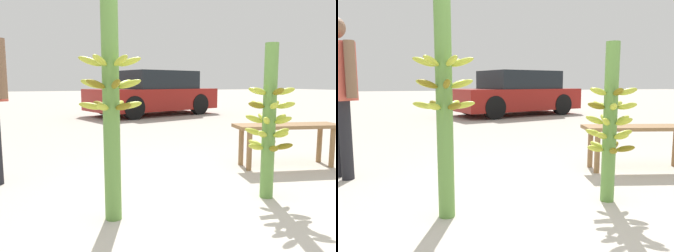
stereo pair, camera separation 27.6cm
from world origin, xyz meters
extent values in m
plane|color=#B2AA9E|center=(0.00, 0.00, 0.00)|extent=(80.00, 80.00, 0.00)
cylinder|color=#5B8C3D|center=(-0.66, 0.30, 0.80)|extent=(0.12, 0.12, 1.60)
ellipsoid|color=#ADB733|center=(-0.62, 0.17, 1.14)|extent=(0.09, 0.18, 0.10)
ellipsoid|color=#ADB733|center=(-0.53, 0.27, 1.14)|extent=(0.18, 0.08, 0.10)
ellipsoid|color=#ADB733|center=(-0.57, 0.40, 1.14)|extent=(0.15, 0.16, 0.10)
ellipsoid|color=#ADB733|center=(-0.70, 0.43, 1.14)|extent=(0.09, 0.18, 0.10)
ellipsoid|color=#ADB733|center=(-0.79, 0.33, 1.14)|extent=(0.18, 0.08, 0.10)
ellipsoid|color=#ADB733|center=(-0.75, 0.20, 1.14)|extent=(0.15, 0.16, 0.10)
ellipsoid|color=#ADB733|center=(-0.78, 0.37, 0.98)|extent=(0.17, 0.12, 0.09)
ellipsoid|color=#736414|center=(-0.78, 0.23, 0.98)|extent=(0.17, 0.13, 0.09)
ellipsoid|color=#736414|center=(-0.66, 0.17, 0.98)|extent=(0.05, 0.17, 0.09)
ellipsoid|color=#ADB733|center=(-0.54, 0.23, 0.98)|extent=(0.17, 0.12, 0.09)
ellipsoid|color=#ADB733|center=(-0.54, 0.37, 0.98)|extent=(0.17, 0.13, 0.09)
ellipsoid|color=#ADB733|center=(-0.66, 0.44, 0.98)|extent=(0.05, 0.17, 0.09)
ellipsoid|color=#ADB733|center=(-0.52, 0.28, 0.83)|extent=(0.18, 0.07, 0.08)
ellipsoid|color=#ADB733|center=(-0.57, 0.41, 0.83)|extent=(0.14, 0.16, 0.08)
ellipsoid|color=#736414|center=(-0.71, 0.43, 0.83)|extent=(0.11, 0.18, 0.08)
ellipsoid|color=#ADB733|center=(-0.80, 0.32, 0.83)|extent=(0.18, 0.07, 0.08)
ellipsoid|color=#ADB733|center=(-0.74, 0.19, 0.83)|extent=(0.14, 0.16, 0.08)
ellipsoid|color=#736414|center=(-0.61, 0.17, 0.83)|extent=(0.11, 0.18, 0.08)
cylinder|color=#5B8C3D|center=(0.68, 0.21, 0.66)|extent=(0.11, 0.11, 1.32)
ellipsoid|color=#736414|center=(0.77, 0.30, 0.92)|extent=(0.15, 0.14, 0.09)
ellipsoid|color=#ADB733|center=(0.63, 0.33, 0.92)|extent=(0.11, 0.17, 0.09)
ellipsoid|color=#ADB733|center=(0.55, 0.20, 0.92)|extent=(0.16, 0.07, 0.09)
ellipsoid|color=#736414|center=(0.65, 0.09, 0.92)|extent=(0.08, 0.17, 0.09)
ellipsoid|color=#ADB733|center=(0.79, 0.15, 0.92)|extent=(0.16, 0.12, 0.09)
ellipsoid|color=#ADB733|center=(0.79, 0.27, 0.81)|extent=(0.16, 0.12, 0.08)
ellipsoid|color=#ADB733|center=(0.66, 0.34, 0.81)|extent=(0.08, 0.17, 0.08)
ellipsoid|color=#736414|center=(0.55, 0.23, 0.81)|extent=(0.16, 0.07, 0.08)
ellipsoid|color=#ADB733|center=(0.62, 0.10, 0.81)|extent=(0.11, 0.17, 0.08)
ellipsoid|color=#ADB733|center=(0.77, 0.12, 0.81)|extent=(0.15, 0.15, 0.08)
ellipsoid|color=#ADB733|center=(0.71, 0.33, 0.69)|extent=(0.09, 0.17, 0.10)
ellipsoid|color=#ADB733|center=(0.57, 0.28, 0.69)|extent=(0.16, 0.13, 0.10)
ellipsoid|color=#ADB733|center=(0.58, 0.13, 0.69)|extent=(0.15, 0.14, 0.10)
ellipsoid|color=#ADB733|center=(0.72, 0.10, 0.69)|extent=(0.11, 0.17, 0.10)
ellipsoid|color=#ADB733|center=(0.80, 0.22, 0.69)|extent=(0.16, 0.06, 0.10)
ellipsoid|color=#ADB733|center=(0.57, 0.15, 0.57)|extent=(0.17, 0.12, 0.09)
ellipsoid|color=#ADB733|center=(0.70, 0.09, 0.57)|extent=(0.07, 0.17, 0.09)
ellipsoid|color=#ADB733|center=(0.80, 0.19, 0.57)|extent=(0.17, 0.08, 0.09)
ellipsoid|color=#ADB733|center=(0.74, 0.32, 0.57)|extent=(0.12, 0.16, 0.09)
ellipsoid|color=#ADB733|center=(0.59, 0.30, 0.57)|extent=(0.15, 0.15, 0.09)
ellipsoid|color=#736414|center=(0.63, 0.09, 0.46)|extent=(0.10, 0.17, 0.08)
ellipsoid|color=#736414|center=(0.78, 0.13, 0.46)|extent=(0.16, 0.14, 0.08)
ellipsoid|color=#736414|center=(0.78, 0.28, 0.46)|extent=(0.16, 0.13, 0.08)
ellipsoid|color=#ADB733|center=(0.64, 0.33, 0.46)|extent=(0.09, 0.17, 0.08)
ellipsoid|color=#ADB733|center=(0.55, 0.22, 0.46)|extent=(0.16, 0.06, 0.08)
cylinder|color=brown|center=(-1.40, 1.43, 1.12)|extent=(0.14, 0.14, 0.55)
cube|color=olive|center=(1.62, 0.97, 0.49)|extent=(1.30, 0.67, 0.04)
cylinder|color=olive|center=(1.16, 1.23, 0.23)|extent=(0.06, 0.06, 0.47)
cylinder|color=olive|center=(2.15, 0.96, 0.23)|extent=(0.06, 0.06, 0.47)
cylinder|color=olive|center=(1.09, 0.99, 0.23)|extent=(0.06, 0.06, 0.47)
cylinder|color=olive|center=(2.08, 0.71, 0.23)|extent=(0.06, 0.06, 0.47)
cube|color=maroon|center=(2.48, 7.60, 0.49)|extent=(4.24, 2.70, 0.63)
cube|color=black|center=(2.63, 7.64, 1.09)|extent=(2.50, 2.13, 0.55)
cylinder|color=black|center=(1.50, 6.51, 0.32)|extent=(0.67, 0.35, 0.65)
cylinder|color=black|center=(1.10, 8.11, 0.32)|extent=(0.67, 0.35, 0.65)
cylinder|color=black|center=(3.86, 7.10, 0.32)|extent=(0.67, 0.35, 0.65)
cylinder|color=black|center=(3.46, 8.69, 0.32)|extent=(0.67, 0.35, 0.65)
camera|label=1|loc=(-1.22, -1.96, 0.99)|focal=35.00mm
camera|label=2|loc=(-0.97, -2.06, 0.99)|focal=35.00mm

